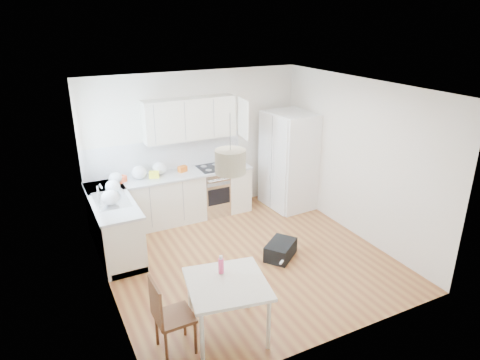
# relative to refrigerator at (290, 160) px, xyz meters

# --- Properties ---
(floor) EXTENTS (4.20, 4.20, 0.00)m
(floor) POSITION_rel_refrigerator_xyz_m (-1.71, -1.44, -0.95)
(floor) COLOR brown
(floor) RESTS_ON ground
(ceiling) EXTENTS (4.20, 4.20, 0.00)m
(ceiling) POSITION_rel_refrigerator_xyz_m (-1.71, -1.44, 1.75)
(ceiling) COLOR white
(ceiling) RESTS_ON wall_back
(wall_back) EXTENTS (4.20, 0.00, 4.20)m
(wall_back) POSITION_rel_refrigerator_xyz_m (-1.71, 0.66, 0.40)
(wall_back) COLOR silver
(wall_back) RESTS_ON floor
(wall_left) EXTENTS (0.00, 4.20, 4.20)m
(wall_left) POSITION_rel_refrigerator_xyz_m (-3.81, -1.44, 0.40)
(wall_left) COLOR silver
(wall_left) RESTS_ON floor
(wall_right) EXTENTS (0.00, 4.20, 4.20)m
(wall_right) POSITION_rel_refrigerator_xyz_m (0.39, -1.44, 0.40)
(wall_right) COLOR silver
(wall_right) RESTS_ON floor
(window_glassblock) EXTENTS (0.02, 1.00, 1.00)m
(window_glassblock) POSITION_rel_refrigerator_xyz_m (-3.80, -0.29, 0.80)
(window_glassblock) COLOR #BFE0F9
(window_glassblock) RESTS_ON wall_left
(cabinets_back) EXTENTS (3.00, 0.60, 0.88)m
(cabinets_back) POSITION_rel_refrigerator_xyz_m (-2.31, 0.36, -0.51)
(cabinets_back) COLOR white
(cabinets_back) RESTS_ON floor
(cabinets_left) EXTENTS (0.60, 1.80, 0.88)m
(cabinets_left) POSITION_rel_refrigerator_xyz_m (-3.51, -0.24, -0.51)
(cabinets_left) COLOR white
(cabinets_left) RESTS_ON floor
(counter_back) EXTENTS (3.02, 0.64, 0.04)m
(counter_back) POSITION_rel_refrigerator_xyz_m (-2.31, 0.36, -0.05)
(counter_back) COLOR silver
(counter_back) RESTS_ON cabinets_back
(counter_left) EXTENTS (0.64, 1.82, 0.04)m
(counter_left) POSITION_rel_refrigerator_xyz_m (-3.51, -0.24, -0.05)
(counter_left) COLOR silver
(counter_left) RESTS_ON cabinets_left
(backsplash_back) EXTENTS (3.00, 0.01, 0.58)m
(backsplash_back) POSITION_rel_refrigerator_xyz_m (-2.31, 0.66, 0.26)
(backsplash_back) COLOR white
(backsplash_back) RESTS_ON wall_back
(backsplash_left) EXTENTS (0.01, 1.80, 0.58)m
(backsplash_left) POSITION_rel_refrigerator_xyz_m (-3.80, -0.24, 0.26)
(backsplash_left) COLOR white
(backsplash_left) RESTS_ON wall_left
(upper_cabinets) EXTENTS (1.70, 0.32, 0.75)m
(upper_cabinets) POSITION_rel_refrigerator_xyz_m (-1.86, 0.50, 0.92)
(upper_cabinets) COLOR white
(upper_cabinets) RESTS_ON wall_back
(range_oven) EXTENTS (0.50, 0.61, 0.88)m
(range_oven) POSITION_rel_refrigerator_xyz_m (-1.51, 0.36, -0.51)
(range_oven) COLOR silver
(range_oven) RESTS_ON floor
(sink) EXTENTS (0.50, 0.80, 0.16)m
(sink) POSITION_rel_refrigerator_xyz_m (-3.51, -0.29, -0.04)
(sink) COLOR silver
(sink) RESTS_ON counter_left
(refrigerator) EXTENTS (0.96, 1.01, 1.91)m
(refrigerator) POSITION_rel_refrigerator_xyz_m (0.00, 0.00, 0.00)
(refrigerator) COLOR white
(refrigerator) RESTS_ON floor
(dining_table) EXTENTS (1.07, 1.07, 0.72)m
(dining_table) POSITION_rel_refrigerator_xyz_m (-2.71, -2.86, -0.31)
(dining_table) COLOR beige
(dining_table) RESTS_ON floor
(dining_chair) EXTENTS (0.41, 0.41, 0.96)m
(dining_chair) POSITION_rel_refrigerator_xyz_m (-3.35, -2.84, -0.47)
(dining_chair) COLOR #4A2B16
(dining_chair) RESTS_ON floor
(drink_bottle) EXTENTS (0.08, 0.08, 0.23)m
(drink_bottle) POSITION_rel_refrigerator_xyz_m (-2.68, -2.64, -0.11)
(drink_bottle) COLOR #ED4178
(drink_bottle) RESTS_ON dining_table
(gym_bag) EXTENTS (0.67, 0.63, 0.26)m
(gym_bag) POSITION_rel_refrigerator_xyz_m (-1.21, -1.66, -0.82)
(gym_bag) COLOR black
(gym_bag) RESTS_ON floor
(pendant_lamp) EXTENTS (0.36, 0.36, 0.26)m
(pendant_lamp) POSITION_rel_refrigerator_xyz_m (-2.62, -2.81, 1.23)
(pendant_lamp) COLOR #B3A989
(pendant_lamp) RESTS_ON ceiling
(grocery_bag_a) EXTENTS (0.23, 0.19, 0.21)m
(grocery_bag_a) POSITION_rel_refrigerator_xyz_m (-3.30, 0.36, 0.07)
(grocery_bag_a) COLOR silver
(grocery_bag_a) RESTS_ON counter_back
(grocery_bag_b) EXTENTS (0.27, 0.23, 0.24)m
(grocery_bag_b) POSITION_rel_refrigerator_xyz_m (-2.88, 0.40, 0.09)
(grocery_bag_b) COLOR silver
(grocery_bag_b) RESTS_ON counter_back
(grocery_bag_c) EXTENTS (0.27, 0.23, 0.24)m
(grocery_bag_c) POSITION_rel_refrigerator_xyz_m (-2.49, 0.47, 0.09)
(grocery_bag_c) COLOR silver
(grocery_bag_c) RESTS_ON counter_back
(grocery_bag_d) EXTENTS (0.24, 0.20, 0.21)m
(grocery_bag_d) POSITION_rel_refrigerator_xyz_m (-3.42, -0.01, 0.07)
(grocery_bag_d) COLOR silver
(grocery_bag_d) RESTS_ON counter_back
(grocery_bag_e) EXTENTS (0.27, 0.23, 0.24)m
(grocery_bag_e) POSITION_rel_refrigerator_xyz_m (-3.55, -0.48, 0.09)
(grocery_bag_e) COLOR silver
(grocery_bag_e) RESTS_ON counter_left
(snack_orange) EXTENTS (0.18, 0.15, 0.11)m
(snack_orange) POSITION_rel_refrigerator_xyz_m (-2.07, 0.42, 0.02)
(snack_orange) COLOR #CD5712
(snack_orange) RESTS_ON counter_back
(snack_yellow) EXTENTS (0.20, 0.16, 0.12)m
(snack_yellow) POSITION_rel_refrigerator_xyz_m (-2.63, 0.35, 0.03)
(snack_yellow) COLOR yellow
(snack_yellow) RESTS_ON counter_back
(snack_red) EXTENTS (0.19, 0.17, 0.11)m
(snack_red) POSITION_rel_refrigerator_xyz_m (-3.20, 0.39, 0.02)
(snack_red) COLOR #C83E19
(snack_red) RESTS_ON counter_back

